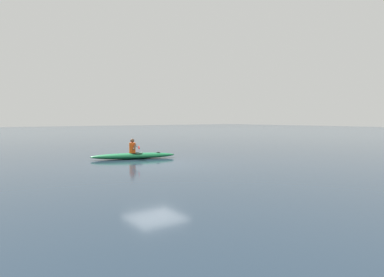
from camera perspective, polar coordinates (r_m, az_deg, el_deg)
The scene contains 3 objects.
ground_plane at distance 15.15m, azimuth -6.38°, elevation -4.50°, with size 160.00×160.00×0.00m, color #1E2D3D.
kayak at distance 17.43m, azimuth -10.09°, elevation -2.98°, with size 4.35×2.11×0.31m.
kayaker at distance 17.37m, azimuth -10.24°, elevation -1.42°, with size 0.84×2.28×0.75m.
Camera 1 is at (7.56, 12.96, 2.10)m, focal length 30.72 mm.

